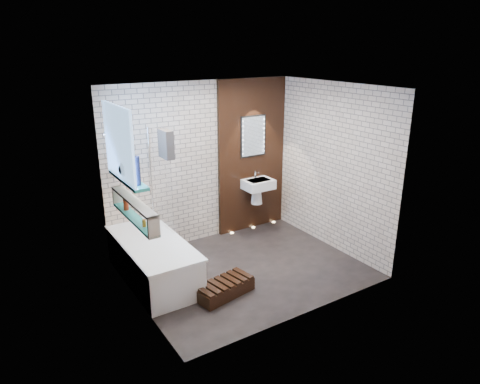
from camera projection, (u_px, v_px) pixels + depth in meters
ground at (246, 269)px, 6.34m from camera, size 3.20×3.20×0.00m
room_shell at (246, 185)px, 5.92m from camera, size 3.24×3.20×2.60m
walnut_panel at (252, 156)px, 7.41m from camera, size 1.30×0.06×2.60m
clerestory_window at (121, 151)px, 5.21m from camera, size 0.18×1.00×0.94m
display_niche at (134, 210)px, 5.29m from camera, size 0.14×1.30×0.26m
bathtub at (153, 260)px, 5.98m from camera, size 0.79×1.74×0.70m
bath_screen at (161, 180)px, 6.19m from camera, size 0.01×0.78×1.40m
towel at (166, 144)px, 5.80m from camera, size 0.11×0.30×0.39m
shower_head at (126, 132)px, 5.79m from camera, size 0.18×0.18×0.02m
washbasin at (258, 188)px, 7.42m from camera, size 0.50×0.36×0.58m
led_mirror at (253, 136)px, 7.27m from camera, size 0.50×0.02×0.70m
walnut_step at (224, 289)px, 5.68m from camera, size 0.82×0.48×0.17m
niche_bottles at (129, 207)px, 5.45m from camera, size 0.07×0.69×0.17m
sill_vases at (128, 168)px, 5.31m from camera, size 0.23×0.60×0.34m
floor_uplights at (253, 227)px, 7.78m from camera, size 0.96×0.06×0.01m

